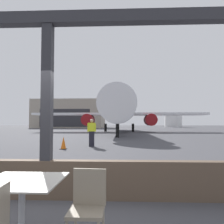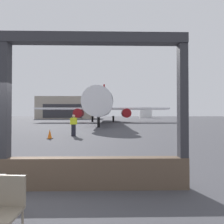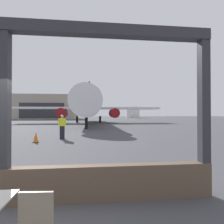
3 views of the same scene
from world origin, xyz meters
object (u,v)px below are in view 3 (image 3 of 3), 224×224
(traffic_cone, at_px, (36,137))
(distant_hangar, at_px, (48,108))
(ground_crew_worker, at_px, (62,127))
(fuel_storage_tank, at_px, (133,112))
(airplane, at_px, (88,106))

(traffic_cone, bearing_deg, distant_hangar, 102.43)
(distant_hangar, bearing_deg, ground_crew_worker, -75.97)
(ground_crew_worker, distance_m, distant_hangar, 60.73)
(fuel_storage_tank, bearing_deg, ground_crew_worker, -106.57)
(fuel_storage_tank, bearing_deg, traffic_cone, -107.28)
(airplane, distance_m, fuel_storage_tank, 53.24)
(airplane, xyz_separation_m, distant_hangar, (-16.15, 37.01, 1.02))
(traffic_cone, relative_size, distant_hangar, 0.03)
(airplane, relative_size, distant_hangar, 1.55)
(airplane, height_order, distant_hangar, airplane)
(ground_crew_worker, xyz_separation_m, distant_hangar, (-14.70, 58.83, 3.44))
(distant_hangar, distance_m, fuel_storage_tank, 38.03)
(airplane, height_order, fuel_storage_tank, airplane)
(ground_crew_worker, bearing_deg, fuel_storage_tank, 73.43)
(traffic_cone, distance_m, distant_hangar, 61.84)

